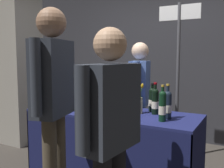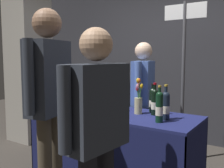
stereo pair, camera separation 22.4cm
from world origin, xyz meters
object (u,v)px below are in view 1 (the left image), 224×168
(concrete_pillar, at_px, (18,36))
(taster_foreground_right, at_px, (53,93))
(featured_wine_bottle, at_px, (72,94))
(wine_glass_near_vendor, at_px, (120,102))
(flower_vase, at_px, (139,100))
(tasting_table, at_px, (112,134))
(wine_glass_mid, at_px, (95,100))
(booth_signpost, at_px, (178,63))
(vendor_presenter, at_px, (140,93))
(display_bottle_0, at_px, (168,104))

(concrete_pillar, distance_m, taster_foreground_right, 2.34)
(concrete_pillar, height_order, featured_wine_bottle, concrete_pillar)
(featured_wine_bottle, xyz_separation_m, taster_foreground_right, (0.42, -0.79, 0.14))
(wine_glass_near_vendor, xyz_separation_m, flower_vase, (0.22, -0.00, 0.04))
(tasting_table, relative_size, wine_glass_near_vendor, 13.58)
(wine_glass_mid, height_order, booth_signpost, booth_signpost)
(wine_glass_mid, bearing_deg, vendor_presenter, 60.63)
(featured_wine_bottle, distance_m, taster_foreground_right, 0.91)
(display_bottle_0, xyz_separation_m, wine_glass_mid, (-0.85, 0.06, -0.04))
(featured_wine_bottle, bearing_deg, concrete_pillar, 161.50)
(display_bottle_0, xyz_separation_m, wine_glass_near_vendor, (-0.55, 0.08, -0.04))
(taster_foreground_right, bearing_deg, booth_signpost, -32.73)
(concrete_pillar, xyz_separation_m, tasting_table, (2.00, -0.52, -1.17))
(wine_glass_mid, distance_m, booth_signpost, 1.23)
(featured_wine_bottle, bearing_deg, tasting_table, -3.74)
(flower_vase, xyz_separation_m, taster_foreground_right, (-0.43, -0.82, 0.15))
(flower_vase, xyz_separation_m, booth_signpost, (0.16, 0.92, 0.37))
(featured_wine_bottle, height_order, vendor_presenter, vendor_presenter)
(featured_wine_bottle, bearing_deg, vendor_presenter, 41.33)
(featured_wine_bottle, height_order, booth_signpost, booth_signpost)
(wine_glass_near_vendor, relative_size, vendor_presenter, 0.09)
(concrete_pillar, xyz_separation_m, display_bottle_0, (2.61, -0.53, -0.78))
(tasting_table, relative_size, flower_vase, 4.92)
(booth_signpost, bearing_deg, taster_foreground_right, -108.54)
(concrete_pillar, bearing_deg, vendor_presenter, 2.23)
(vendor_presenter, relative_size, booth_signpost, 0.75)
(featured_wine_bottle, relative_size, wine_glass_mid, 2.51)
(display_bottle_0, bearing_deg, vendor_presenter, 131.75)
(vendor_presenter, xyz_separation_m, booth_signpost, (0.37, 0.39, 0.37))
(featured_wine_bottle, bearing_deg, wine_glass_near_vendor, 2.81)
(concrete_pillar, bearing_deg, taster_foreground_right, -34.48)
(concrete_pillar, height_order, wine_glass_mid, concrete_pillar)
(featured_wine_bottle, height_order, wine_glass_mid, featured_wine_bottle)
(tasting_table, bearing_deg, wine_glass_near_vendor, 46.69)
(featured_wine_bottle, distance_m, display_bottle_0, 1.18)
(wine_glass_near_vendor, bearing_deg, flower_vase, -0.85)
(flower_vase, relative_size, booth_signpost, 0.18)
(display_bottle_0, bearing_deg, wine_glass_near_vendor, 171.62)
(display_bottle_0, distance_m, flower_vase, 0.34)
(wine_glass_mid, bearing_deg, featured_wine_bottle, -178.21)
(wine_glass_mid, xyz_separation_m, flower_vase, (0.52, 0.02, 0.04))
(tasting_table, distance_m, flower_vase, 0.48)
(wine_glass_near_vendor, bearing_deg, concrete_pillar, 167.75)
(wine_glass_near_vendor, bearing_deg, booth_signpost, 67.74)
(booth_signpost, bearing_deg, wine_glass_mid, -125.88)
(vendor_presenter, bearing_deg, tasting_table, -19.49)
(tasting_table, distance_m, booth_signpost, 1.32)
(taster_foreground_right, relative_size, booth_signpost, 0.86)
(concrete_pillar, distance_m, wine_glass_near_vendor, 2.27)
(tasting_table, height_order, taster_foreground_right, taster_foreground_right)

